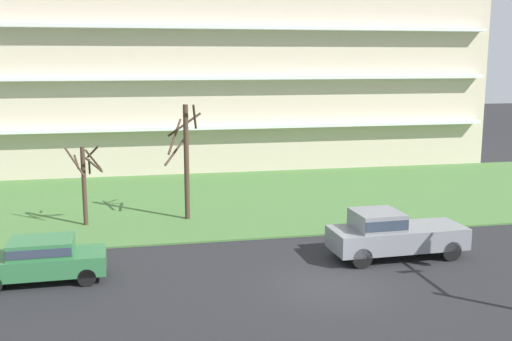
# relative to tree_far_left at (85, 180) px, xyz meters

# --- Properties ---
(ground) EXTENTS (160.00, 160.00, 0.00)m
(ground) POSITION_rel_tree_far_left_xyz_m (8.89, -9.74, -2.28)
(ground) COLOR #232326
(grass_lawn_strip) EXTENTS (80.00, 16.00, 0.08)m
(grass_lawn_strip) POSITION_rel_tree_far_left_xyz_m (8.89, 4.26, -2.24)
(grass_lawn_strip) COLOR #477238
(grass_lawn_strip) RESTS_ON ground
(apartment_building) EXTENTS (38.53, 14.10, 13.21)m
(apartment_building) POSITION_rel_tree_far_left_xyz_m (8.89, 18.83, 4.33)
(apartment_building) COLOR beige
(apartment_building) RESTS_ON ground
(tree_far_left) EXTENTS (1.71, 1.67, 3.90)m
(tree_far_left) POSITION_rel_tree_far_left_xyz_m (0.00, 0.00, 0.00)
(tree_far_left) COLOR #423023
(tree_far_left) RESTS_ON ground
(tree_left) EXTENTS (1.95, 1.68, 5.74)m
(tree_left) POSITION_rel_tree_far_left_xyz_m (4.74, 0.31, 0.87)
(tree_left) COLOR #423023
(tree_left) RESTS_ON ground
(pickup_gray_near_left) EXTENTS (5.46, 2.18, 1.95)m
(pickup_gray_near_left) POSITION_rel_tree_far_left_xyz_m (12.21, -7.25, -1.26)
(pickup_gray_near_left) COLOR slate
(pickup_gray_near_left) RESTS_ON ground
(sedan_green_center_left) EXTENTS (4.44, 1.89, 1.57)m
(sedan_green_center_left) POSITION_rel_tree_far_left_xyz_m (-1.07, -7.24, -1.41)
(sedan_green_center_left) COLOR #2D6B3D
(sedan_green_center_left) RESTS_ON ground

